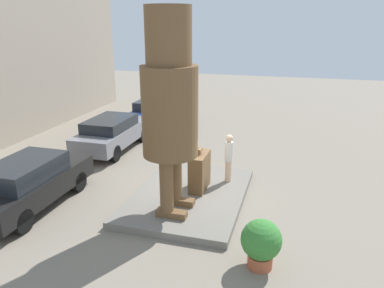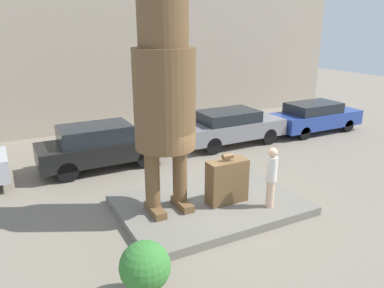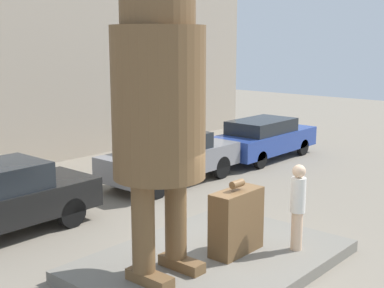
# 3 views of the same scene
# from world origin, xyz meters

# --- Properties ---
(ground_plane) EXTENTS (60.00, 60.00, 0.00)m
(ground_plane) POSITION_xyz_m (0.00, 0.00, 0.00)
(ground_plane) COLOR gray
(pedestal) EXTENTS (5.15, 3.62, 0.24)m
(pedestal) POSITION_xyz_m (0.00, 0.00, 0.12)
(pedestal) COLOR slate
(pedestal) RESTS_ON ground_plane
(statue_figure) EXTENTS (1.59, 1.59, 5.89)m
(statue_figure) POSITION_xyz_m (-1.28, 0.17, 3.68)
(statue_figure) COLOR brown
(statue_figure) RESTS_ON pedestal
(giant_suitcase) EXTENTS (1.18, 0.49, 1.47)m
(giant_suitcase) POSITION_xyz_m (0.41, -0.26, 0.87)
(giant_suitcase) COLOR brown
(giant_suitcase) RESTS_ON pedestal
(tourist) EXTENTS (0.30, 0.30, 1.74)m
(tourist) POSITION_xyz_m (1.31, -1.08, 1.19)
(tourist) COLOR beige
(tourist) RESTS_ON pedestal
(parked_car_black) EXTENTS (4.58, 1.74, 1.65)m
(parked_car_black) POSITION_xyz_m (-1.94, 4.67, 0.87)
(parked_car_black) COLOR black
(parked_car_black) RESTS_ON ground_plane
(parked_car_grey) EXTENTS (4.64, 1.84, 1.54)m
(parked_car_grey) POSITION_xyz_m (3.90, 4.83, 0.84)
(parked_car_grey) COLOR gray
(parked_car_grey) RESTS_ON ground_plane
(parked_car_blue) EXTENTS (4.63, 1.73, 1.48)m
(parked_car_blue) POSITION_xyz_m (8.67, 4.58, 0.79)
(parked_car_blue) COLOR #284293
(parked_car_blue) RESTS_ON ground_plane
(planter_pot) EXTENTS (0.99, 0.99, 1.25)m
(planter_pot) POSITION_xyz_m (-3.01, -2.70, 0.69)
(planter_pot) COLOR #AD5638
(planter_pot) RESTS_ON ground_plane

